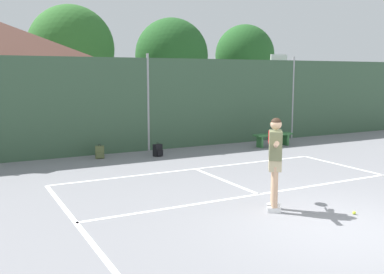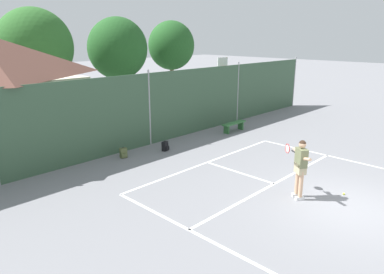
{
  "view_description": "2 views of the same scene",
  "coord_description": "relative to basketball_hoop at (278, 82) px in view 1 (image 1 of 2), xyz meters",
  "views": [
    {
      "loc": [
        -5.83,
        -5.34,
        2.7
      ],
      "look_at": [
        0.07,
        5.84,
        0.87
      ],
      "focal_mm": 41.21,
      "sensor_mm": 36.0,
      "label": 1
    },
    {
      "loc": [
        -9.87,
        -3.24,
        4.82
      ],
      "look_at": [
        -0.7,
        5.67,
        1.15
      ],
      "focal_mm": 33.24,
      "sensor_mm": 36.0,
      "label": 2
    }
  ],
  "objects": [
    {
      "name": "tennis_ball",
      "position": [
        -6.19,
        -10.14,
        -2.28
      ],
      "size": [
        0.07,
        0.07,
        0.07
      ],
      "primitive_type": "sphere",
      "color": "#CCE033",
      "rests_on": "ground"
    },
    {
      "name": "treeline_backdrop",
      "position": [
        -7.56,
        9.83,
        1.68
      ],
      "size": [
        28.1,
        4.43,
        6.76
      ],
      "color": "brown",
      "rests_on": "ground"
    },
    {
      "name": "chainlink_fence",
      "position": [
        -6.97,
        -1.59,
        -0.69
      ],
      "size": [
        26.09,
        0.09,
        3.39
      ],
      "color": "#38563D",
      "rests_on": "ground"
    },
    {
      "name": "tennis_player",
      "position": [
        -7.41,
        -9.21,
        -1.2
      ],
      "size": [
        0.8,
        1.26,
        1.85
      ],
      "color": "silver",
      "rests_on": "ground"
    },
    {
      "name": "ground_plane",
      "position": [
        -6.97,
        -10.59,
        -2.31
      ],
      "size": [
        120.0,
        120.0,
        0.0
      ],
      "primitive_type": "plane",
      "color": "gray"
    },
    {
      "name": "court_markings",
      "position": [
        -6.97,
        -9.95,
        -2.31
      ],
      "size": [
        8.3,
        11.1,
        0.01
      ],
      "color": "white",
      "rests_on": "ground"
    },
    {
      "name": "courtside_bench",
      "position": [
        -2.53,
        -2.97,
        -1.95
      ],
      "size": [
        1.6,
        0.36,
        0.48
      ],
      "color": "#336B38",
      "rests_on": "ground"
    },
    {
      "name": "backpack_black",
      "position": [
        -7.14,
        -2.8,
        -2.12
      ],
      "size": [
        0.32,
        0.3,
        0.46
      ],
      "color": "black",
      "rests_on": "ground"
    },
    {
      "name": "basketball_hoop",
      "position": [
        0.0,
        0.0,
        0.0
      ],
      "size": [
        0.9,
        0.67,
        3.55
      ],
      "color": "#9E9EA3",
      "rests_on": "ground"
    },
    {
      "name": "backpack_olive",
      "position": [
        -8.93,
        -2.26,
        -2.12
      ],
      "size": [
        0.31,
        0.29,
        0.46
      ],
      "color": "#566038",
      "rests_on": "ground"
    }
  ]
}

